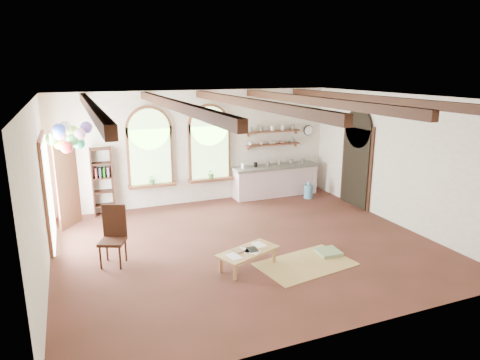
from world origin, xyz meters
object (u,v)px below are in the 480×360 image
coffee_table (248,253)px  balloon_cluster (69,136)px  kitchen_counter (275,180)px  side_chair (113,248)px

coffee_table → balloon_cluster: bearing=136.3°
kitchen_counter → balloon_cluster: size_ratio=2.31×
balloon_cluster → side_chair: bearing=-71.2°
coffee_table → kitchen_counter: bearing=57.4°
kitchen_counter → balloon_cluster: 6.15m
kitchen_counter → side_chair: bearing=-148.7°
side_chair → balloon_cluster: balloon_cluster is taller
side_chair → balloon_cluster: (-0.59, 1.74, 2.01)m
kitchen_counter → coffee_table: 5.01m
kitchen_counter → coffee_table: (-2.70, -4.22, -0.16)m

